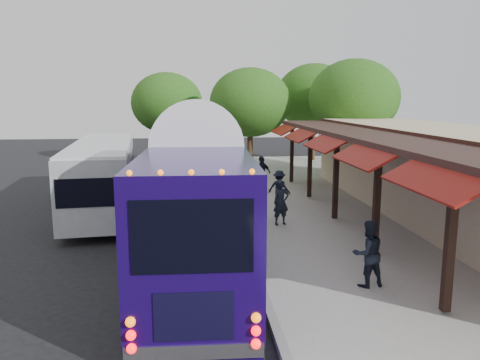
# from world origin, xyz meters

# --- Properties ---
(ground) EXTENTS (90.00, 90.00, 0.00)m
(ground) POSITION_xyz_m (0.00, 0.00, 0.00)
(ground) COLOR black
(ground) RESTS_ON ground
(sidewalk) EXTENTS (10.00, 40.00, 0.15)m
(sidewalk) POSITION_xyz_m (5.00, 4.00, 0.07)
(sidewalk) COLOR #9E9B93
(sidewalk) RESTS_ON ground
(curb) EXTENTS (0.20, 40.00, 0.16)m
(curb) POSITION_xyz_m (0.05, 4.00, 0.07)
(curb) COLOR gray
(curb) RESTS_ON ground
(station_shelter) EXTENTS (8.15, 20.00, 3.60)m
(station_shelter) POSITION_xyz_m (8.38, 4.00, 1.85)
(station_shelter) COLOR tan
(station_shelter) RESTS_ON ground
(coach_bus) EXTENTS (2.80, 11.85, 3.76)m
(coach_bus) POSITION_xyz_m (-1.45, 0.36, 2.02)
(coach_bus) COLOR #19064E
(coach_bus) RESTS_ON ground
(city_bus) EXTENTS (3.49, 11.02, 2.91)m
(city_bus) POSITION_xyz_m (-5.45, 7.39, 1.61)
(city_bus) COLOR gray
(city_bus) RESTS_ON ground
(ped_a) EXTENTS (0.69, 0.53, 1.67)m
(ped_a) POSITION_xyz_m (1.60, 3.54, 0.99)
(ped_a) COLOR black
(ped_a) RESTS_ON sidewalk
(ped_b) EXTENTS (0.92, 0.77, 1.67)m
(ped_b) POSITION_xyz_m (2.66, -2.33, 0.99)
(ped_b) COLOR black
(ped_b) RESTS_ON sidewalk
(ped_c) EXTENTS (1.12, 0.90, 1.79)m
(ped_c) POSITION_xyz_m (1.82, 9.87, 1.04)
(ped_c) COLOR black
(ped_c) RESTS_ON sidewalk
(ped_d) EXTENTS (1.14, 0.95, 1.53)m
(ped_d) POSITION_xyz_m (2.12, 6.75, 0.91)
(ped_d) COLOR black
(ped_d) RESTS_ON sidewalk
(tree_left) EXTENTS (5.27, 5.27, 6.75)m
(tree_left) POSITION_xyz_m (2.15, 17.54, 4.50)
(tree_left) COLOR #382314
(tree_left) RESTS_ON ground
(tree_mid) EXTENTS (5.74, 5.74, 7.35)m
(tree_mid) POSITION_xyz_m (7.48, 21.79, 4.90)
(tree_mid) COLOR #382314
(tree_mid) RESTS_ON ground
(tree_right) EXTENTS (5.63, 5.63, 7.21)m
(tree_right) POSITION_xyz_m (8.49, 15.82, 4.81)
(tree_right) COLOR #382314
(tree_right) RESTS_ON ground
(tree_far) EXTENTS (5.20, 5.20, 6.66)m
(tree_far) POSITION_xyz_m (-3.45, 22.00, 4.44)
(tree_far) COLOR #382314
(tree_far) RESTS_ON ground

